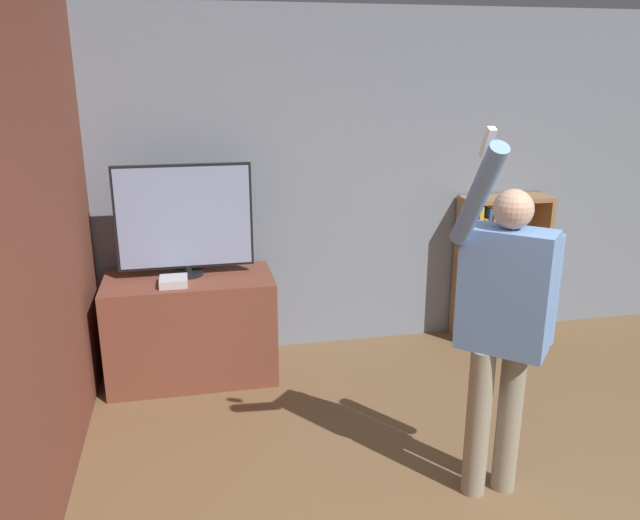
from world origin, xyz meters
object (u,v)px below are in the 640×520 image
Objects in this scene: television at (185,220)px; game_console at (174,281)px; bookshelf at (491,271)px; person at (504,318)px; waste_bin at (512,333)px.

game_console is (-0.10, -0.20, -0.39)m from television.
person is (-0.94, -1.95, 0.44)m from bookshelf.
bookshelf is 0.61× the size of person.
television is at bearing 173.49° from person.
game_console is 2.66m from bookshelf.
television is 2.37m from person.
television is 0.45m from game_console.
game_console is at bearing -179.60° from waste_bin.
bookshelf reaches higher than game_console.
waste_bin is at bearing -4.11° from television.
game_console is 0.59× the size of waste_bin.
person is (1.68, -1.57, 0.21)m from game_console.
waste_bin is at bearing 100.06° from person.
bookshelf is (2.62, 0.38, -0.22)m from game_console.
waste_bin is (0.03, -0.36, -0.42)m from bookshelf.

